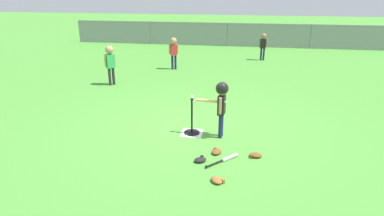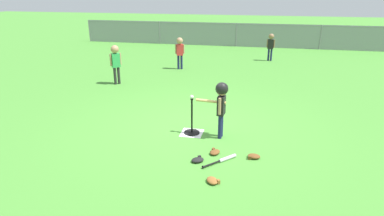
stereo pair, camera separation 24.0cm
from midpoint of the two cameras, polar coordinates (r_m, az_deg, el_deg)
ground_plane at (r=7.01m, az=1.52°, el=-3.29°), size 60.00×60.00×0.00m
home_plate at (r=6.71m, az=1.03°, el=-4.38°), size 0.44×0.44×0.01m
batting_tee at (r=6.66m, az=1.03°, el=-3.44°), size 0.32×0.32×0.75m
baseball_on_tee at (r=6.42m, az=1.07°, el=1.95°), size 0.07×0.07×0.07m
batter_child at (r=6.27m, az=6.21°, el=1.60°), size 0.63×0.32×1.13m
fielder_near_left at (r=13.66m, az=14.13°, el=10.90°), size 0.32×0.21×1.09m
fielder_deep_left at (r=11.85m, az=-1.56°, el=10.29°), size 0.33×0.23×1.14m
fielder_deep_center at (r=10.16m, az=-12.58°, el=8.31°), size 0.27×0.27×1.20m
spare_bat_silver at (r=5.72m, az=6.88°, el=-8.91°), size 0.53×0.56×0.06m
glove_by_plate at (r=5.92m, az=5.18°, el=-7.69°), size 0.23×0.26×0.07m
glove_near_bats at (r=5.12m, az=4.98°, el=-12.55°), size 0.26×0.27×0.07m
glove_tossed_aside at (r=5.88m, az=11.92°, el=-8.28°), size 0.23×0.18×0.07m
glove_outfield_drop at (r=5.66m, az=2.23°, el=-9.06°), size 0.27×0.26×0.07m
outfield_fence at (r=16.82m, az=8.15°, el=12.70°), size 16.06×0.06×1.15m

